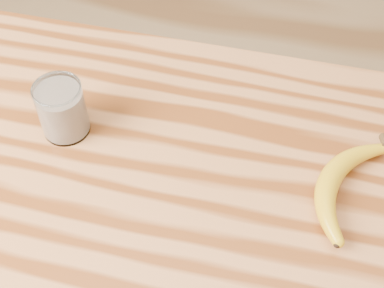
# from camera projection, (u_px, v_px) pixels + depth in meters

# --- Properties ---
(table) EXTENTS (1.20, 0.80, 0.90)m
(table) POSITION_uv_depth(u_px,v_px,m) (241.00, 282.00, 0.85)
(table) COLOR #B9753F
(table) RESTS_ON ground
(smoothie_glass) EXTENTS (0.08, 0.08, 0.10)m
(smoothie_glass) POSITION_uv_depth(u_px,v_px,m) (62.00, 110.00, 0.85)
(smoothie_glass) COLOR white
(smoothie_glass) RESTS_ON table
(banana) EXTENTS (0.18, 0.30, 0.03)m
(banana) POSITION_uv_depth(u_px,v_px,m) (330.00, 179.00, 0.80)
(banana) COLOR gold
(banana) RESTS_ON table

